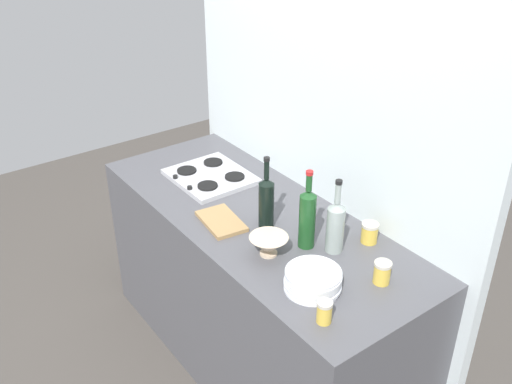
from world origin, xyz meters
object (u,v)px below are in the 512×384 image
object	(u,v)px
wine_bottle_mid_left	(266,201)
cutting_board	(221,221)
wine_bottle_leftmost	(335,225)
stovetop_hob	(210,176)
mixing_bowl	(269,245)
condiment_jar_spare	(324,312)
plate_stack	(313,280)
condiment_jar_front	(382,272)
wine_bottle_mid_right	(307,217)
condiment_jar_rear	(370,233)

from	to	relation	value
wine_bottle_mid_left	cutting_board	xyz separation A→B (m)	(-0.14, -0.15, -0.12)
wine_bottle_leftmost	stovetop_hob	bearing A→B (deg)	-175.01
mixing_bowl	condiment_jar_spare	distance (m)	0.45
cutting_board	plate_stack	bearing A→B (deg)	2.26
stovetop_hob	plate_stack	xyz separation A→B (m)	(0.98, -0.17, 0.03)
mixing_bowl	condiment_jar_spare	xyz separation A→B (m)	(0.44, -0.09, -0.00)
condiment_jar_front	wine_bottle_leftmost	bearing A→B (deg)	179.82
plate_stack	condiment_jar_front	xyz separation A→B (m)	(0.13, 0.24, 0.01)
wine_bottle_mid_right	condiment_jar_front	xyz separation A→B (m)	(0.36, 0.07, -0.09)
wine_bottle_mid_right	condiment_jar_front	size ratio (longest dim) A/B	3.83
mixing_bowl	cutting_board	size ratio (longest dim) A/B	0.66
wine_bottle_mid_left	plate_stack	bearing A→B (deg)	-15.31
wine_bottle_mid_left	condiment_jar_rear	distance (m)	0.46
stovetop_hob	wine_bottle_mid_right	distance (m)	0.76
stovetop_hob	mixing_bowl	bearing A→B (deg)	-13.10
wine_bottle_mid_right	condiment_jar_spare	bearing A→B (deg)	-33.07
wine_bottle_mid_left	wine_bottle_mid_right	distance (m)	0.23
wine_bottle_mid_right	condiment_jar_rear	xyz separation A→B (m)	(0.14, 0.23, -0.09)
wine_bottle_leftmost	condiment_jar_front	size ratio (longest dim) A/B	3.58
condiment_jar_rear	condiment_jar_spare	bearing A→B (deg)	-62.41
stovetop_hob	plate_stack	size ratio (longest dim) A/B	1.85
wine_bottle_mid_left	condiment_jar_front	distance (m)	0.60
condiment_jar_spare	cutting_board	distance (m)	0.76
condiment_jar_front	condiment_jar_spare	bearing A→B (deg)	-84.09
condiment_jar_rear	condiment_jar_spare	distance (m)	0.55
wine_bottle_leftmost	condiment_jar_front	bearing A→B (deg)	-0.18
stovetop_hob	condiment_jar_front	xyz separation A→B (m)	(1.11, 0.07, 0.03)
plate_stack	condiment_jar_spare	size ratio (longest dim) A/B	2.52
wine_bottle_mid_left	condiment_jar_rear	bearing A→B (deg)	37.62
condiment_jar_rear	cutting_board	xyz separation A→B (m)	(-0.50, -0.43, -0.04)
condiment_jar_rear	cutting_board	size ratio (longest dim) A/B	0.37
condiment_jar_spare	wine_bottle_mid_left	bearing A→B (deg)	160.89
plate_stack	wine_bottle_leftmost	distance (m)	0.29
wine_bottle_mid_left	condiment_jar_front	world-z (taller)	wine_bottle_mid_left
stovetop_hob	condiment_jar_front	distance (m)	1.11
wine_bottle_mid_right	cutting_board	size ratio (longest dim) A/B	1.43
mixing_bowl	condiment_jar_front	bearing A→B (deg)	30.37
condiment_jar_spare	condiment_jar_rear	bearing A→B (deg)	117.59
plate_stack	wine_bottle_leftmost	xyz separation A→B (m)	(-0.14, 0.24, 0.08)
wine_bottle_leftmost	condiment_jar_rear	size ratio (longest dim) A/B	3.65
plate_stack	mixing_bowl	distance (m)	0.28
condiment_jar_spare	cutting_board	xyz separation A→B (m)	(-0.75, 0.07, -0.04)
wine_bottle_leftmost	mixing_bowl	world-z (taller)	wine_bottle_leftmost
plate_stack	wine_bottle_mid_left	world-z (taller)	wine_bottle_mid_left
plate_stack	wine_bottle_mid_right	world-z (taller)	wine_bottle_mid_right
plate_stack	mixing_bowl	world-z (taller)	mixing_bowl
plate_stack	condiment_jar_rear	world-z (taller)	condiment_jar_rear
mixing_bowl	condiment_jar_front	size ratio (longest dim) A/B	1.76
wine_bottle_leftmost	condiment_jar_front	world-z (taller)	wine_bottle_leftmost
stovetop_hob	condiment_jar_rear	world-z (taller)	condiment_jar_rear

